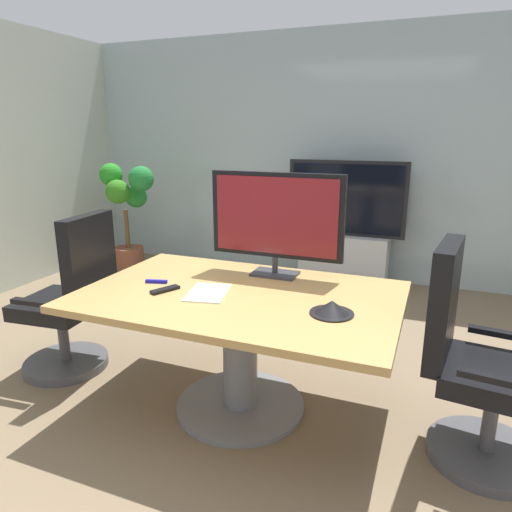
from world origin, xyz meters
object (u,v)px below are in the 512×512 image
Objects in this scene: wall_display_unit at (344,245)px; potted_plant at (128,210)px; tv_monitor at (276,218)px; conference_phone at (332,308)px; office_chair_left at (72,307)px; conference_table at (240,325)px; remote_control at (165,290)px; office_chair_right at (474,373)px.

wall_display_unit is 1.05× the size of potted_plant.
tv_monitor reaches higher than wall_display_unit.
wall_display_unit is 2.65m from conference_phone.
office_chair_left is 4.95× the size of conference_phone.
remote_control is (-0.40, -0.13, 0.21)m from conference_table.
conference_phone is at bearing -80.44° from wall_display_unit.
office_chair_right is at bearing -29.45° from potted_plant.
conference_table is at bearing 99.54° from office_chair_right.
conference_table is at bearing -100.66° from tv_monitor.
office_chair_right reaches higher than conference_table.
wall_display_unit is 5.95× the size of conference_phone.
office_chair_right is at bearing 2.33° from conference_table.
tv_monitor reaches higher than potted_plant.
office_chair_left is 1.30× the size of tv_monitor.
conference_phone is 0.95m from remote_control.
remote_control is (0.83, -0.13, 0.28)m from office_chair_left.
potted_plant reaches higher than office_chair_right.
office_chair_left is 2.28m from potted_plant.
potted_plant is (-1.03, 2.02, 0.27)m from office_chair_left.
office_chair_left is 0.83× the size of wall_display_unit.
conference_table is at bearing -41.79° from potted_plant.
wall_display_unit is 2.67m from remote_control.
conference_table is 1.23m from office_chair_right.
wall_display_unit is at bearing 88.99° from tv_monitor.
conference_phone is at bearing 80.93° from office_chair_left.
wall_display_unit is (0.04, 2.08, -0.64)m from tv_monitor.
office_chair_left is 1.50m from tv_monitor.
potted_plant is 7.35× the size of remote_control.
potted_plant reaches higher than remote_control.
potted_plant is (-2.26, 2.02, 0.20)m from conference_table.
potted_plant reaches higher than conference_table.
wall_display_unit is 7.71× the size of remote_control.
tv_monitor reaches higher than remote_control.
conference_phone is 1.29× the size of remote_control.
office_chair_left reaches higher than conference_table.
wall_display_unit reaches higher than potted_plant.
office_chair_right is 1.66m from remote_control.
wall_display_unit is at bearing 104.79° from remote_control.
tv_monitor is 2.18m from wall_display_unit.
office_chair_right is at bearing 85.72° from office_chair_left.
tv_monitor is at bearing 73.67° from remote_control.
office_chair_left reaches higher than conference_phone.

